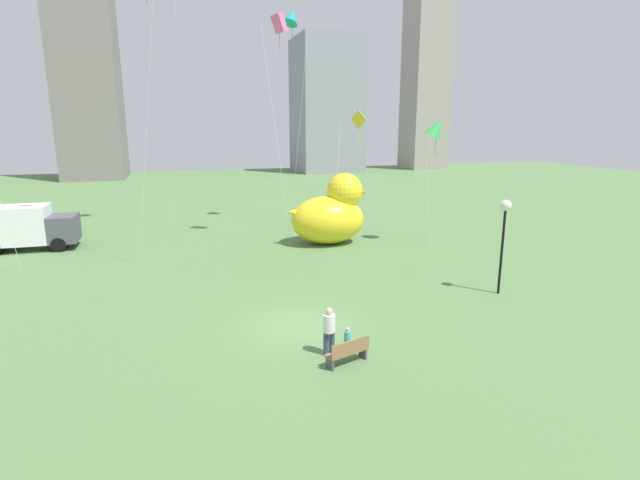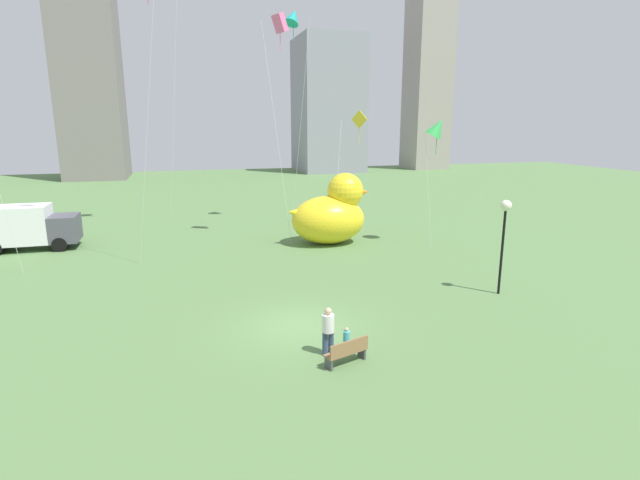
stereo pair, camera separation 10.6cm
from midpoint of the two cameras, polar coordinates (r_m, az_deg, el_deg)
ground_plane at (r=19.94m, az=-2.39°, el=-9.95°), size 140.00×140.00×0.00m
park_bench at (r=16.85m, az=3.35°, el=-12.78°), size 1.63×0.94×0.90m
person_adult at (r=17.28m, az=1.12°, el=-10.29°), size 0.43×0.43×1.74m
person_child at (r=17.53m, az=3.26°, el=-11.44°), size 0.24×0.24×0.98m
giant_inflatable_duck at (r=32.82m, az=1.40°, el=3.06°), size 5.69×3.65×4.72m
lamppost at (r=24.13m, az=20.79°, el=2.21°), size 0.51×0.51×4.50m
box_truck at (r=36.34m, az=-30.96°, el=1.24°), size 5.89×2.41×2.85m
city_skyline at (r=81.68m, az=-7.12°, el=18.53°), size 61.40×12.71×36.66m
kite_green at (r=32.65m, az=13.55°, el=12.54°), size 1.81×1.62×8.37m
kite_teal at (r=39.70m, az=-3.06°, el=24.43°), size 2.21×2.19×16.28m
kite_yellow at (r=35.87m, az=4.51°, el=13.32°), size 2.44×2.71×8.81m
kite_pink at (r=33.54m, az=-4.59°, el=23.65°), size 1.81×1.70×14.65m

